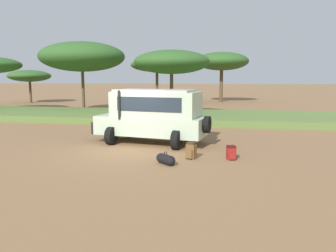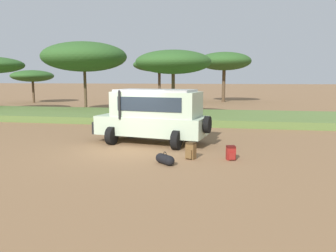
{
  "view_description": "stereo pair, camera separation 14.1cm",
  "coord_description": "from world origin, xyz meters",
  "px_view_note": "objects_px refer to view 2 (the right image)",
  "views": [
    {
      "loc": [
        3.79,
        -12.54,
        2.93
      ],
      "look_at": [
        1.54,
        0.46,
        1.0
      ],
      "focal_mm": 35.0,
      "sensor_mm": 36.0,
      "label": 1
    },
    {
      "loc": [
        3.93,
        -12.52,
        2.93
      ],
      "look_at": [
        1.54,
        0.46,
        1.0
      ],
      "focal_mm": 35.0,
      "sensor_mm": 36.0,
      "label": 2
    }
  ],
  "objects_px": {
    "acacia_tree_far_left": "(32,76)",
    "acacia_tree_right_mid": "(159,65)",
    "acacia_tree_centre_back": "(84,57)",
    "safari_vehicle": "(154,115)",
    "duffel_bag_low_black_case": "(165,159)",
    "backpack_beside_front_wheel": "(231,153)",
    "acacia_tree_distant_right": "(224,61)",
    "acacia_tree_far_right": "(173,62)",
    "backpack_cluster_center": "(191,151)"
  },
  "relations": [
    {
      "from": "acacia_tree_centre_back",
      "to": "acacia_tree_right_mid",
      "type": "height_order",
      "value": "acacia_tree_centre_back"
    },
    {
      "from": "backpack_beside_front_wheel",
      "to": "acacia_tree_far_right",
      "type": "bearing_deg",
      "value": 108.64
    },
    {
      "from": "acacia_tree_far_left",
      "to": "acacia_tree_right_mid",
      "type": "xyz_separation_m",
      "value": [
        14.86,
        3.24,
        1.31
      ]
    },
    {
      "from": "duffel_bag_low_black_case",
      "to": "acacia_tree_distant_right",
      "type": "relative_size",
      "value": 0.11
    },
    {
      "from": "acacia_tree_far_left",
      "to": "acacia_tree_far_right",
      "type": "height_order",
      "value": "acacia_tree_far_right"
    },
    {
      "from": "duffel_bag_low_black_case",
      "to": "acacia_tree_far_right",
      "type": "height_order",
      "value": "acacia_tree_far_right"
    },
    {
      "from": "acacia_tree_distant_right",
      "to": "backpack_beside_front_wheel",
      "type": "bearing_deg",
      "value": -88.54
    },
    {
      "from": "backpack_beside_front_wheel",
      "to": "backpack_cluster_center",
      "type": "relative_size",
      "value": 0.82
    },
    {
      "from": "backpack_cluster_center",
      "to": "acacia_tree_far_right",
      "type": "bearing_deg",
      "value": 102.37
    },
    {
      "from": "backpack_beside_front_wheel",
      "to": "duffel_bag_low_black_case",
      "type": "distance_m",
      "value": 2.46
    },
    {
      "from": "backpack_beside_front_wheel",
      "to": "duffel_bag_low_black_case",
      "type": "height_order",
      "value": "backpack_beside_front_wheel"
    },
    {
      "from": "acacia_tree_far_left",
      "to": "acacia_tree_centre_back",
      "type": "distance_m",
      "value": 14.5
    },
    {
      "from": "backpack_cluster_center",
      "to": "acacia_tree_far_left",
      "type": "bearing_deg",
      "value": 131.89
    },
    {
      "from": "duffel_bag_low_black_case",
      "to": "backpack_cluster_center",
      "type": "bearing_deg",
      "value": 48.4
    },
    {
      "from": "acacia_tree_centre_back",
      "to": "acacia_tree_far_right",
      "type": "relative_size",
      "value": 1.3
    },
    {
      "from": "acacia_tree_right_mid",
      "to": "acacia_tree_distant_right",
      "type": "height_order",
      "value": "acacia_tree_distant_right"
    },
    {
      "from": "backpack_cluster_center",
      "to": "acacia_tree_distant_right",
      "type": "relative_size",
      "value": 0.1
    },
    {
      "from": "acacia_tree_distant_right",
      "to": "acacia_tree_right_mid",
      "type": "bearing_deg",
      "value": -163.74
    },
    {
      "from": "acacia_tree_centre_back",
      "to": "acacia_tree_distant_right",
      "type": "relative_size",
      "value": 1.12
    },
    {
      "from": "safari_vehicle",
      "to": "acacia_tree_distant_right",
      "type": "distance_m",
      "value": 27.56
    },
    {
      "from": "acacia_tree_far_right",
      "to": "acacia_tree_right_mid",
      "type": "bearing_deg",
      "value": 105.78
    },
    {
      "from": "safari_vehicle",
      "to": "duffel_bag_low_black_case",
      "type": "distance_m",
      "value": 3.92
    },
    {
      "from": "backpack_beside_front_wheel",
      "to": "acacia_tree_right_mid",
      "type": "distance_m",
      "value": 29.04
    },
    {
      "from": "acacia_tree_far_left",
      "to": "acacia_tree_right_mid",
      "type": "relative_size",
      "value": 0.8
    },
    {
      "from": "safari_vehicle",
      "to": "duffel_bag_low_black_case",
      "type": "height_order",
      "value": "safari_vehicle"
    },
    {
      "from": "backpack_beside_front_wheel",
      "to": "acacia_tree_right_mid",
      "type": "relative_size",
      "value": 0.08
    },
    {
      "from": "acacia_tree_right_mid",
      "to": "acacia_tree_distant_right",
      "type": "bearing_deg",
      "value": 16.26
    },
    {
      "from": "duffel_bag_low_black_case",
      "to": "acacia_tree_right_mid",
      "type": "xyz_separation_m",
      "value": [
        -6.21,
        28.5,
        4.32
      ]
    },
    {
      "from": "backpack_beside_front_wheel",
      "to": "acacia_tree_right_mid",
      "type": "bearing_deg",
      "value": 107.1
    },
    {
      "from": "acacia_tree_right_mid",
      "to": "acacia_tree_distant_right",
      "type": "relative_size",
      "value": 0.99
    },
    {
      "from": "backpack_beside_front_wheel",
      "to": "acacia_tree_right_mid",
      "type": "xyz_separation_m",
      "value": [
        -8.45,
        27.46,
        4.25
      ]
    },
    {
      "from": "safari_vehicle",
      "to": "acacia_tree_right_mid",
      "type": "distance_m",
      "value": 25.64
    },
    {
      "from": "safari_vehicle",
      "to": "acacia_tree_far_left",
      "type": "distance_m",
      "value": 29.48
    },
    {
      "from": "backpack_cluster_center",
      "to": "duffel_bag_low_black_case",
      "type": "xyz_separation_m",
      "value": [
        -0.79,
        -0.88,
        -0.13
      ]
    },
    {
      "from": "backpack_beside_front_wheel",
      "to": "acacia_tree_far_left",
      "type": "distance_m",
      "value": 33.73
    },
    {
      "from": "backpack_beside_front_wheel",
      "to": "acacia_tree_far_left",
      "type": "bearing_deg",
      "value": 133.9
    },
    {
      "from": "acacia_tree_right_mid",
      "to": "duffel_bag_low_black_case",
      "type": "bearing_deg",
      "value": -77.7
    },
    {
      "from": "safari_vehicle",
      "to": "acacia_tree_centre_back",
      "type": "bearing_deg",
      "value": 125.79
    },
    {
      "from": "safari_vehicle",
      "to": "acacia_tree_centre_back",
      "type": "xyz_separation_m",
      "value": [
        -8.9,
        12.34,
        3.44
      ]
    },
    {
      "from": "acacia_tree_far_right",
      "to": "backpack_beside_front_wheel",
      "type": "bearing_deg",
      "value": -71.36
    },
    {
      "from": "safari_vehicle",
      "to": "backpack_beside_front_wheel",
      "type": "bearing_deg",
      "value": -36.19
    },
    {
      "from": "safari_vehicle",
      "to": "duffel_bag_low_black_case",
      "type": "bearing_deg",
      "value": -71.29
    },
    {
      "from": "duffel_bag_low_black_case",
      "to": "acacia_tree_far_left",
      "type": "distance_m",
      "value": 33.03
    },
    {
      "from": "backpack_cluster_center",
      "to": "acacia_tree_right_mid",
      "type": "relative_size",
      "value": 0.1
    },
    {
      "from": "safari_vehicle",
      "to": "acacia_tree_distant_right",
      "type": "xyz_separation_m",
      "value": [
        2.68,
        27.18,
        3.68
      ]
    },
    {
      "from": "acacia_tree_far_right",
      "to": "backpack_cluster_center",
      "type": "bearing_deg",
      "value": -77.63
    },
    {
      "from": "safari_vehicle",
      "to": "acacia_tree_right_mid",
      "type": "xyz_separation_m",
      "value": [
        -5.01,
        24.94,
        3.2
      ]
    },
    {
      "from": "safari_vehicle",
      "to": "acacia_tree_right_mid",
      "type": "relative_size",
      "value": 0.85
    },
    {
      "from": "backpack_cluster_center",
      "to": "acacia_tree_far_left",
      "type": "xyz_separation_m",
      "value": [
        -21.85,
        24.37,
        2.88
      ]
    },
    {
      "from": "backpack_beside_front_wheel",
      "to": "acacia_tree_distant_right",
      "type": "height_order",
      "value": "acacia_tree_distant_right"
    }
  ]
}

